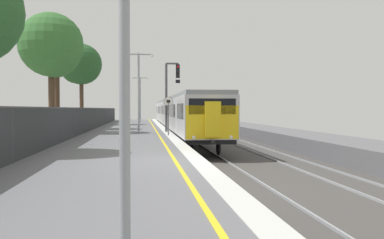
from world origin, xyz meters
The scene contains 10 objects.
ground centered at (2.64, 0.00, -0.61)m, with size 17.40×110.00×1.21m.
commuter_train_at_platform centered at (2.10, 27.92, 1.27)m, with size 2.83×41.83×3.81m.
signal_gantry centered at (0.62, 17.30, 3.17)m, with size 1.10×0.24×5.07m.
speed_limit_sign centered at (0.25, 13.20, 1.58)m, with size 0.59×0.08×2.47m.
platform_lamp_mid centered at (-1.64, 15.25, 3.25)m, with size 2.00×0.20×5.49m.
platform_lamp_far centered at (-1.64, 38.73, 3.30)m, with size 2.00×0.20×5.59m.
platform_back_fence centered at (-5.45, 0.00, 0.93)m, with size 0.07×99.00×1.78m.
background_tree_left centered at (-7.99, 32.47, 6.29)m, with size 4.35×4.35×8.63m.
background_tree_centre centered at (-8.33, 22.57, 6.64)m, with size 4.06×4.06×8.87m.
background_tree_back centered at (-7.69, 17.07, 6.02)m, with size 4.52×4.52×8.48m.
Camera 1 is at (-1.42, -13.63, 1.71)m, focal length 39.42 mm.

